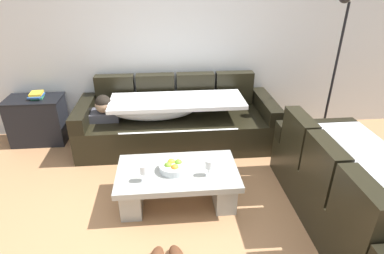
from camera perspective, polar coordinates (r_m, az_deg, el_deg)
name	(u,v)px	position (r m, az deg, el deg)	size (l,w,h in m)	color
ground_plane	(171,229)	(3.07, -3.89, -18.05)	(14.00, 14.00, 0.00)	#AB794F
back_wall	(163,37)	(4.41, -5.34, 16.05)	(9.00, 0.10, 2.70)	silver
couch_along_wall	(174,122)	(4.23, -3.31, 1.00)	(2.58, 0.92, 0.88)	black
couch_near_window	(356,195)	(3.26, 27.65, -10.85)	(0.92, 1.99, 0.88)	black
coffee_table	(178,182)	(3.22, -2.61, -9.93)	(1.20, 0.68, 0.38)	#9FA29B
fruit_bowl	(173,167)	(3.12, -3.43, -7.21)	(0.28, 0.28, 0.10)	silver
wine_glass_near_left	(144,170)	(2.97, -8.78, -7.79)	(0.07, 0.07, 0.17)	silver
wine_glass_near_right	(209,165)	(3.01, 3.07, -6.90)	(0.07, 0.07, 0.17)	silver
side_cabinet	(38,120)	(4.76, -26.19, 1.12)	(0.72, 0.44, 0.64)	black
book_stack_on_cabinet	(37,95)	(4.61, -26.39, 5.20)	(0.17, 0.22, 0.08)	#338C59
floor_lamp	(335,62)	(4.43, 24.50, 10.76)	(0.33, 0.31, 1.95)	black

